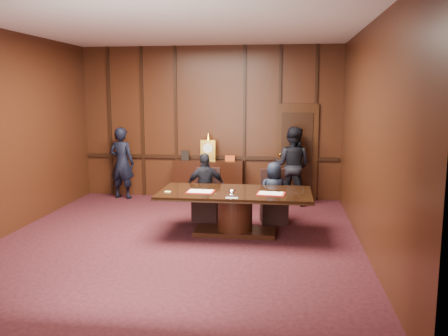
# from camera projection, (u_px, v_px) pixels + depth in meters

# --- Properties ---
(room) EXTENTS (7.00, 7.04, 3.50)m
(room) POSITION_uv_depth(u_px,v_px,m) (181.00, 137.00, 7.67)
(room) COLOR black
(room) RESTS_ON ground
(sideboard) EXTENTS (1.60, 0.45, 1.54)m
(sideboard) POSITION_uv_depth(u_px,v_px,m) (209.00, 178.00, 10.93)
(sideboard) COLOR black
(sideboard) RESTS_ON ground
(conference_table) EXTENTS (2.62, 1.32, 0.76)m
(conference_table) POSITION_uv_depth(u_px,v_px,m) (235.00, 205.00, 8.18)
(conference_table) COLOR black
(conference_table) RESTS_ON ground
(folder_left) EXTENTS (0.47, 0.34, 0.02)m
(folder_left) POSITION_uv_depth(u_px,v_px,m) (201.00, 191.00, 8.09)
(folder_left) COLOR #B11210
(folder_left) RESTS_ON conference_table
(folder_right) EXTENTS (0.49, 0.37, 0.02)m
(folder_right) POSITION_uv_depth(u_px,v_px,m) (271.00, 194.00, 7.92)
(folder_right) COLOR #B11210
(folder_right) RESTS_ON conference_table
(inkstand) EXTENTS (0.20, 0.14, 0.12)m
(inkstand) POSITION_uv_depth(u_px,v_px,m) (232.00, 194.00, 7.70)
(inkstand) COLOR white
(inkstand) RESTS_ON conference_table
(notepad) EXTENTS (0.11, 0.09, 0.01)m
(notepad) POSITION_uv_depth(u_px,v_px,m) (168.00, 192.00, 8.07)
(notepad) COLOR #E3D16F
(notepad) RESTS_ON conference_table
(chair_left) EXTENTS (0.50, 0.50, 0.99)m
(chair_left) POSITION_uv_depth(u_px,v_px,m) (206.00, 205.00, 9.16)
(chair_left) COLOR black
(chair_left) RESTS_ON ground
(chair_right) EXTENTS (0.56, 0.56, 0.99)m
(chair_right) POSITION_uv_depth(u_px,v_px,m) (274.00, 207.00, 8.99)
(chair_right) COLOR black
(chair_right) RESTS_ON ground
(signatory_left) EXTENTS (0.83, 0.53, 1.31)m
(signatory_left) POSITION_uv_depth(u_px,v_px,m) (206.00, 187.00, 9.03)
(signatory_left) COLOR black
(signatory_left) RESTS_ON ground
(signatory_right) EXTENTS (0.61, 0.44, 1.17)m
(signatory_right) POSITION_uv_depth(u_px,v_px,m) (274.00, 193.00, 8.87)
(signatory_right) COLOR black
(signatory_right) RESTS_ON ground
(witness_left) EXTENTS (0.67, 0.50, 1.66)m
(witness_left) POSITION_uv_depth(u_px,v_px,m) (122.00, 163.00, 10.97)
(witness_left) COLOR black
(witness_left) RESTS_ON ground
(witness_right) EXTENTS (1.00, 0.88, 1.71)m
(witness_right) POSITION_uv_depth(u_px,v_px,m) (292.00, 166.00, 10.40)
(witness_right) COLOR black
(witness_right) RESTS_ON ground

